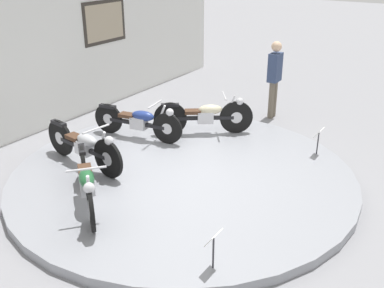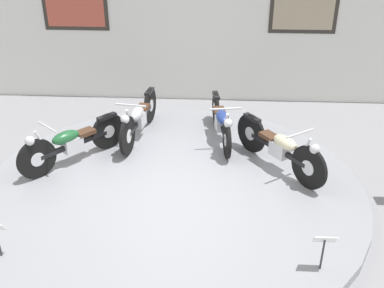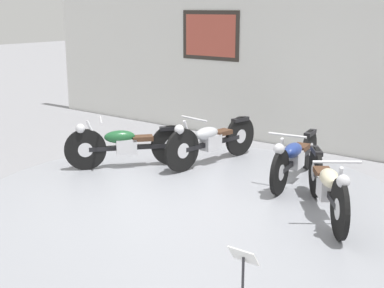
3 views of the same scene
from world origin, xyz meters
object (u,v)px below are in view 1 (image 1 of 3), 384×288
at_px(motorcycle_silver, 84,145).
at_px(info_placard_front_left, 214,242).
at_px(motorcycle_green, 87,182).
at_px(motorcycle_cream, 205,115).
at_px(motorcycle_blue, 139,121).
at_px(info_placard_front_centre, 319,136).
at_px(visitor_standing, 274,75).

xyz_separation_m(motorcycle_silver, info_placard_front_left, (-1.17, -3.26, -0.03)).
bearing_deg(motorcycle_green, info_placard_front_left, -96.04).
bearing_deg(motorcycle_green, motorcycle_cream, -0.01).
distance_m(motorcycle_blue, info_placard_front_centre, 3.46).
bearing_deg(info_placard_front_left, motorcycle_blue, 50.64).
bearing_deg(motorcycle_blue, motorcycle_green, -158.01).
bearing_deg(visitor_standing, motorcycle_cream, 163.64).
height_order(motorcycle_blue, info_placard_front_left, motorcycle_blue).
distance_m(motorcycle_silver, motorcycle_cream, 2.61).
height_order(motorcycle_blue, motorcycle_cream, motorcycle_cream).
relative_size(motorcycle_green, info_placard_front_centre, 3.03).
relative_size(motorcycle_cream, info_placard_front_centre, 3.27).
xyz_separation_m(motorcycle_cream, visitor_standing, (2.05, -0.60, 0.47)).
bearing_deg(motorcycle_silver, info_placard_front_left, -109.84).
bearing_deg(info_placard_front_centre, motorcycle_cream, 96.13).
bearing_deg(info_placard_front_left, motorcycle_green, 83.96).
bearing_deg(motorcycle_green, motorcycle_silver, 46.47).
bearing_deg(info_placard_front_left, info_placard_front_centre, 0.00).
relative_size(motorcycle_green, visitor_standing, 0.87).
distance_m(motorcycle_silver, visitor_standing, 4.77).
xyz_separation_m(motorcycle_blue, info_placard_front_left, (-2.67, -3.25, -0.01)).
relative_size(motorcycle_silver, motorcycle_blue, 1.03).
distance_m(motorcycle_blue, motorcycle_cream, 1.35).
height_order(info_placard_front_left, visitor_standing, visitor_standing).
bearing_deg(visitor_standing, motorcycle_green, 173.64).
height_order(motorcycle_silver, motorcycle_cream, motorcycle_cream).
distance_m(motorcycle_green, info_placard_front_left, 2.29).
bearing_deg(motorcycle_cream, info_placard_front_left, -147.72).
xyz_separation_m(info_placard_front_centre, visitor_standing, (1.80, 1.67, 0.50)).
height_order(motorcycle_green, info_placard_front_left, motorcycle_green).
height_order(motorcycle_blue, visitor_standing, visitor_standing).
height_order(motorcycle_silver, visitor_standing, visitor_standing).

